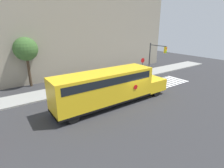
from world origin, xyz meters
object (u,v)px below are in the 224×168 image
at_px(tree_near_sidewalk, 26,49).
at_px(stop_sign, 142,65).
at_px(traffic_light, 155,55).
at_px(school_bus, 109,86).

bearing_deg(tree_near_sidewalk, stop_sign, -18.50).
height_order(stop_sign, traffic_light, traffic_light).
xyz_separation_m(stop_sign, tree_near_sidewalk, (-14.02, 4.69, 2.67)).
xyz_separation_m(traffic_light, tree_near_sidewalk, (-15.34, 5.73, 1.31)).
height_order(school_bus, stop_sign, school_bus).
bearing_deg(stop_sign, tree_near_sidewalk, 161.50).
height_order(traffic_light, tree_near_sidewalk, tree_near_sidewalk).
bearing_deg(stop_sign, traffic_light, -38.07).
xyz_separation_m(school_bus, traffic_light, (10.63, 4.11, 1.28)).
distance_m(school_bus, tree_near_sidewalk, 11.21).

